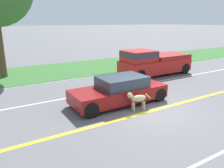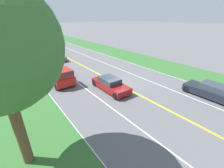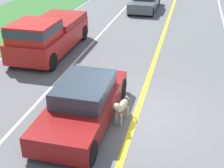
# 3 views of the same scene
# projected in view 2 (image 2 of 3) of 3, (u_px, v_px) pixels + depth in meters

# --- Properties ---
(ground_plane) EXTENTS (400.00, 400.00, 0.00)m
(ground_plane) POSITION_uv_depth(u_px,v_px,m) (117.00, 84.00, 16.98)
(ground_plane) COLOR #5B5B5E
(centre_divider_line) EXTENTS (0.18, 160.00, 0.01)m
(centre_divider_line) POSITION_uv_depth(u_px,v_px,m) (117.00, 84.00, 16.98)
(centre_divider_line) COLOR yellow
(centre_divider_line) RESTS_ON ground
(lane_edge_line_right) EXTENTS (0.14, 160.00, 0.01)m
(lane_edge_line_right) POSITION_uv_depth(u_px,v_px,m) (55.00, 103.00, 13.14)
(lane_edge_line_right) COLOR white
(lane_edge_line_right) RESTS_ON ground
(lane_edge_line_left) EXTENTS (0.14, 160.00, 0.01)m
(lane_edge_line_left) POSITION_uv_depth(u_px,v_px,m) (156.00, 71.00, 20.83)
(lane_edge_line_left) COLOR white
(lane_edge_line_left) RESTS_ON ground
(lane_dash_same_dir) EXTENTS (0.10, 160.00, 0.01)m
(lane_dash_same_dir) POSITION_uv_depth(u_px,v_px,m) (90.00, 92.00, 15.06)
(lane_dash_same_dir) COLOR white
(lane_dash_same_dir) RESTS_ON ground
(lane_dash_oncoming) EXTENTS (0.10, 160.00, 0.01)m
(lane_dash_oncoming) POSITION_uv_depth(u_px,v_px,m) (139.00, 77.00, 18.90)
(lane_dash_oncoming) COLOR white
(lane_dash_oncoming) RESTS_ON ground
(grass_verge_right) EXTENTS (6.00, 160.00, 0.03)m
(grass_verge_right) POSITION_uv_depth(u_px,v_px,m) (16.00, 115.00, 11.49)
(grass_verge_right) COLOR #33662D
(grass_verge_right) RESTS_ON ground
(grass_verge_left) EXTENTS (6.00, 160.00, 0.03)m
(grass_verge_left) POSITION_uv_depth(u_px,v_px,m) (169.00, 67.00, 22.47)
(grass_verge_left) COLOR #33662D
(grass_verge_left) RESTS_ON ground
(ego_car) EXTENTS (1.83, 4.58, 1.30)m
(ego_car) POSITION_uv_depth(u_px,v_px,m) (110.00, 84.00, 15.33)
(ego_car) COLOR maroon
(ego_car) RESTS_ON ground
(dog) EXTENTS (0.41, 1.24, 0.88)m
(dog) POSITION_uv_depth(u_px,v_px,m) (118.00, 82.00, 16.08)
(dog) COLOR #D1B784
(dog) RESTS_ON ground
(pickup_truck) EXTENTS (2.11, 5.29, 1.86)m
(pickup_truck) POSITION_uv_depth(u_px,v_px,m) (59.00, 74.00, 17.00)
(pickup_truck) COLOR red
(pickup_truck) RESTS_ON ground
(car_trailing_near) EXTENTS (1.80, 4.66, 1.34)m
(car_trailing_near) POSITION_uv_depth(u_px,v_px,m) (57.00, 56.00, 26.10)
(car_trailing_near) COLOR #51565B
(car_trailing_near) RESTS_ON ground
(car_trailing_mid) EXTENTS (1.91, 4.62, 1.29)m
(car_trailing_mid) POSITION_uv_depth(u_px,v_px,m) (18.00, 44.00, 38.47)
(car_trailing_mid) COLOR silver
(car_trailing_mid) RESTS_ON ground
(car_trailing_far) EXTENTS (1.81, 4.56, 1.38)m
(car_trailing_far) POSITION_uv_depth(u_px,v_px,m) (27.00, 38.00, 47.69)
(car_trailing_far) COLOR black
(car_trailing_far) RESTS_ON ground
(oncoming_car) EXTENTS (1.85, 4.66, 1.36)m
(oncoming_car) POSITION_uv_depth(u_px,v_px,m) (212.00, 91.00, 13.85)
(oncoming_car) COLOR black
(oncoming_car) RESTS_ON ground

